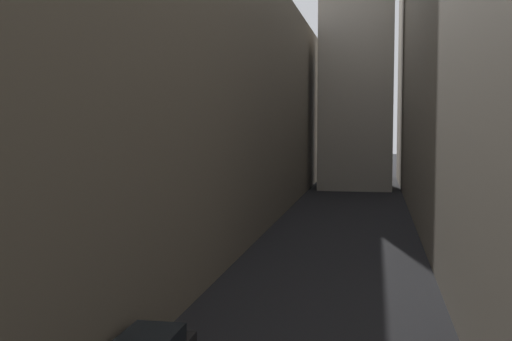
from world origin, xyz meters
The scene contains 2 objects.
ground_plane centered at (0.00, 48.00, 0.00)m, with size 264.00×264.00×0.00m, color black.
building_block_left centered at (-11.12, 50.00, 9.78)m, with size 11.24×108.00×19.56m, color #756B5B.
Camera 1 is at (2.35, 8.28, 7.93)m, focal length 44.67 mm.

